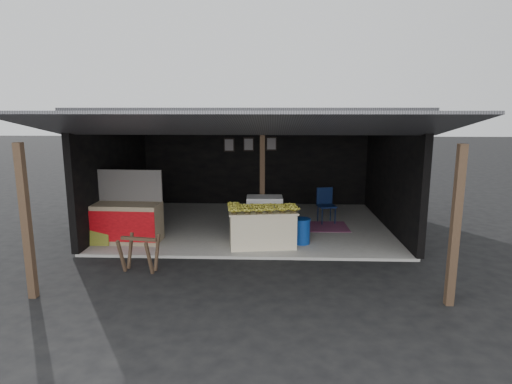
{
  "coord_description": "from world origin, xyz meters",
  "views": [
    {
      "loc": [
        0.55,
        -8.21,
        2.99
      ],
      "look_at": [
        0.16,
        1.51,
        1.1
      ],
      "focal_mm": 30.0,
      "sensor_mm": 36.0,
      "label": 1
    }
  ],
  "objects_px": {
    "neighbor_stall": "(126,221)",
    "white_crate": "(265,216)",
    "banana_table": "(262,227)",
    "plastic_chair": "(326,202)",
    "sawhorse": "(139,250)",
    "water_barrel": "(302,232)"
  },
  "relations": [
    {
      "from": "white_crate",
      "to": "plastic_chair",
      "type": "distance_m",
      "value": 2.01
    },
    {
      "from": "banana_table",
      "to": "plastic_chair",
      "type": "distance_m",
      "value": 2.59
    },
    {
      "from": "banana_table",
      "to": "plastic_chair",
      "type": "bearing_deg",
      "value": 43.84
    },
    {
      "from": "neighbor_stall",
      "to": "plastic_chair",
      "type": "height_order",
      "value": "neighbor_stall"
    },
    {
      "from": "banana_table",
      "to": "neighbor_stall",
      "type": "xyz_separation_m",
      "value": [
        -3.06,
        0.17,
        0.08
      ]
    },
    {
      "from": "white_crate",
      "to": "plastic_chair",
      "type": "relative_size",
      "value": 1.01
    },
    {
      "from": "white_crate",
      "to": "sawhorse",
      "type": "relative_size",
      "value": 1.32
    },
    {
      "from": "banana_table",
      "to": "plastic_chair",
      "type": "xyz_separation_m",
      "value": [
        1.61,
        2.03,
        0.14
      ]
    },
    {
      "from": "banana_table",
      "to": "white_crate",
      "type": "distance_m",
      "value": 0.79
    },
    {
      "from": "sawhorse",
      "to": "white_crate",
      "type": "bearing_deg",
      "value": 54.79
    },
    {
      "from": "banana_table",
      "to": "sawhorse",
      "type": "xyz_separation_m",
      "value": [
        -2.24,
        -1.5,
        -0.04
      ]
    },
    {
      "from": "neighbor_stall",
      "to": "water_barrel",
      "type": "bearing_deg",
      "value": 2.11
    },
    {
      "from": "banana_table",
      "to": "sawhorse",
      "type": "distance_m",
      "value": 2.7
    },
    {
      "from": "white_crate",
      "to": "water_barrel",
      "type": "bearing_deg",
      "value": -38.38
    },
    {
      "from": "neighbor_stall",
      "to": "white_crate",
      "type": "bearing_deg",
      "value": 13.47
    },
    {
      "from": "sawhorse",
      "to": "banana_table",
      "type": "bearing_deg",
      "value": 43.53
    },
    {
      "from": "sawhorse",
      "to": "water_barrel",
      "type": "xyz_separation_m",
      "value": [
        3.11,
        1.66,
        -0.09
      ]
    },
    {
      "from": "neighbor_stall",
      "to": "plastic_chair",
      "type": "bearing_deg",
      "value": 23.91
    },
    {
      "from": "sawhorse",
      "to": "plastic_chair",
      "type": "relative_size",
      "value": 0.77
    },
    {
      "from": "sawhorse",
      "to": "water_barrel",
      "type": "distance_m",
      "value": 3.53
    },
    {
      "from": "neighbor_stall",
      "to": "sawhorse",
      "type": "distance_m",
      "value": 1.86
    },
    {
      "from": "white_crate",
      "to": "water_barrel",
      "type": "distance_m",
      "value": 1.06
    }
  ]
}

